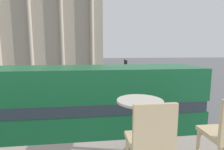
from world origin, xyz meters
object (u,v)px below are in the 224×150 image
object	(u,v)px
double_decker_bus	(74,106)
plaza_building_left	(52,17)
cafe_chair_0	(150,140)
cafe_dining_table	(140,114)
car_white	(97,74)
car_silver	(134,73)
pedestrian_grey	(107,80)
traffic_light_near	(147,80)
pedestrian_yellow	(97,70)
pedestrian_red	(113,72)
traffic_light_mid	(125,70)

from	to	relation	value
double_decker_bus	plaza_building_left	size ratio (longest dim) A/B	0.43
plaza_building_left	cafe_chair_0	bearing A→B (deg)	-77.60
cafe_dining_table	car_white	bearing A→B (deg)	89.34
cafe_dining_table	plaza_building_left	size ratio (longest dim) A/B	0.03
plaza_building_left	car_white	xyz separation A→B (m)	(10.47, -18.58, -12.21)
car_silver	pedestrian_grey	size ratio (longest dim) A/B	2.43
double_decker_bus	cafe_chair_0	bearing A→B (deg)	-83.73
traffic_light_near	cafe_dining_table	bearing A→B (deg)	-108.74
cafe_chair_0	pedestrian_grey	xyz separation A→B (m)	(1.38, 19.50, -2.80)
cafe_dining_table	pedestrian_yellow	world-z (taller)	cafe_dining_table
cafe_chair_0	double_decker_bus	bearing A→B (deg)	104.89
plaza_building_left	pedestrian_yellow	bearing A→B (deg)	-53.48
cafe_dining_table	pedestrian_yellow	xyz separation A→B (m)	(0.57, 30.80, -2.85)
pedestrian_grey	pedestrian_yellow	world-z (taller)	pedestrian_grey
car_white	pedestrian_red	world-z (taller)	pedestrian_red
pedestrian_yellow	traffic_light_mid	bearing A→B (deg)	-77.41
car_white	pedestrian_grey	size ratio (longest dim) A/B	2.43
traffic_light_mid	car_silver	size ratio (longest dim) A/B	0.86
traffic_light_near	pedestrian_red	bearing A→B (deg)	92.59
cafe_chair_0	traffic_light_mid	size ratio (longest dim) A/B	0.25
car_silver	pedestrian_yellow	size ratio (longest dim) A/B	2.50
pedestrian_grey	pedestrian_yellow	distance (m)	11.94
pedestrian_grey	pedestrian_yellow	xyz separation A→B (m)	(-0.74, 11.92, -0.03)
traffic_light_near	plaza_building_left	bearing A→B (deg)	112.20
car_silver	pedestrian_yellow	world-z (taller)	pedestrian_yellow
car_white	pedestrian_grey	bearing A→B (deg)	51.23
traffic_light_mid	pedestrian_red	size ratio (longest dim) A/B	2.12
cafe_dining_table	pedestrian_red	bearing A→B (deg)	83.52
car_silver	pedestrian_red	bearing A→B (deg)	-82.18
pedestrian_yellow	plaza_building_left	bearing A→B (deg)	128.30
traffic_light_near	pedestrian_red	size ratio (longest dim) A/B	2.04
pedestrian_grey	pedestrian_yellow	size ratio (longest dim) A/B	1.03
cafe_dining_table	car_white	distance (m)	26.90
traffic_light_mid	double_decker_bus	bearing A→B (deg)	-111.69
double_decker_bus	pedestrian_grey	size ratio (longest dim) A/B	6.44
car_white	car_silver	bearing A→B (deg)	133.75
cafe_dining_table	plaza_building_left	world-z (taller)	plaza_building_left
double_decker_bus	car_white	world-z (taller)	double_decker_bus
plaza_building_left	pedestrian_red	size ratio (longest dim) A/B	15.09
cafe_dining_table	plaza_building_left	bearing A→B (deg)	102.65
cafe_chair_0	plaza_building_left	distance (m)	47.88
car_white	plaza_building_left	bearing A→B (deg)	-106.65
cafe_dining_table	car_silver	world-z (taller)	cafe_dining_table
cafe_dining_table	pedestrian_yellow	bearing A→B (deg)	88.94
traffic_light_near	car_white	bearing A→B (deg)	102.56
traffic_light_mid	pedestrian_red	xyz separation A→B (m)	(-0.13, 9.93, -1.39)
cafe_dining_table	double_decker_bus	bearing A→B (deg)	104.20
pedestrian_red	pedestrian_grey	xyz separation A→B (m)	(-1.75, -8.09, 0.01)
traffic_light_mid	cafe_dining_table	bearing A→B (deg)	-100.62
plaza_building_left	pedestrian_yellow	distance (m)	21.63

